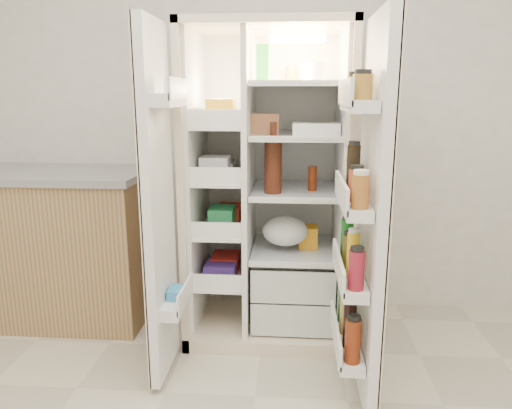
{
  "coord_description": "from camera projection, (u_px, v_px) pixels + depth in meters",
  "views": [
    {
      "loc": [
        0.16,
        -1.18,
        1.44
      ],
      "look_at": [
        -0.02,
        1.25,
        0.87
      ],
      "focal_mm": 34.0,
      "sensor_mm": 36.0,
      "label": 1
    }
  ],
  "objects": [
    {
      "name": "kitchen_counter",
      "position": [
        49.0,
        243.0,
        3.12
      ],
      "size": [
        1.33,
        0.71,
        0.96
      ],
      "color": "#A28251",
      "rests_on": "floor"
    },
    {
      "name": "refrigerator",
      "position": [
        271.0,
        210.0,
        2.91
      ],
      "size": [
        0.92,
        0.7,
        1.8
      ],
      "color": "beige",
      "rests_on": "floor"
    },
    {
      "name": "fridge_door",
      "position": [
        368.0,
        220.0,
        2.17
      ],
      "size": [
        0.17,
        0.58,
        1.72
      ],
      "color": "white",
      "rests_on": "floor"
    },
    {
      "name": "wall_back",
      "position": [
        268.0,
        106.0,
        3.12
      ],
      "size": [
        4.0,
        0.02,
        2.7
      ],
      "primitive_type": "cube",
      "color": "white",
      "rests_on": "floor"
    },
    {
      "name": "freezer_door",
      "position": [
        159.0,
        208.0,
        2.33
      ],
      "size": [
        0.15,
        0.4,
        1.72
      ],
      "color": "white",
      "rests_on": "floor"
    }
  ]
}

